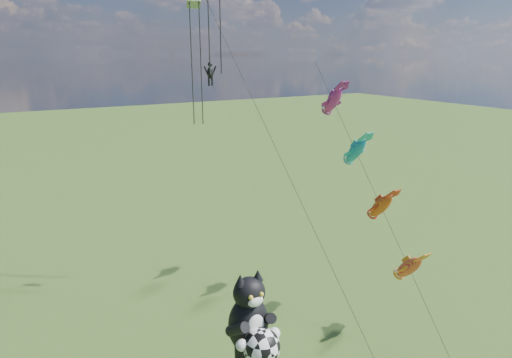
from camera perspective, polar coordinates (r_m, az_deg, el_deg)
cat_kite_rig at (r=19.71m, az=-0.50°, el=-18.90°), size 2.23×4.03×9.76m
fish_windsock_rig at (r=31.53m, az=14.73°, el=0.10°), size 1.20×15.97×18.13m
parafoil_rig at (r=30.74m, az=-5.80°, el=15.72°), size 5.22×16.96×24.75m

